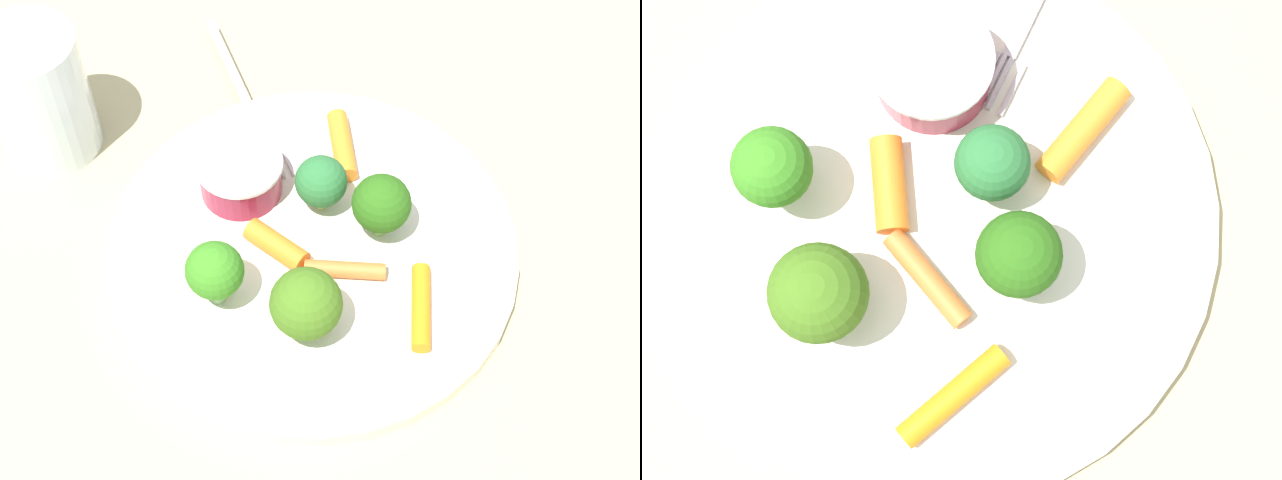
% 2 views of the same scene
% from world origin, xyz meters
% --- Properties ---
extents(ground_plane, '(2.40, 2.40, 0.00)m').
position_xyz_m(ground_plane, '(0.00, 0.00, 0.00)').
color(ground_plane, tan).
extents(plate, '(0.27, 0.27, 0.01)m').
position_xyz_m(plate, '(0.00, 0.00, 0.01)').
color(plate, silver).
rests_on(plate, ground_plane).
extents(sauce_cup, '(0.06, 0.06, 0.03)m').
position_xyz_m(sauce_cup, '(0.03, -0.06, 0.03)').
color(sauce_cup, maroon).
rests_on(sauce_cup, plate).
extents(broccoli_floret_0, '(0.04, 0.04, 0.05)m').
position_xyz_m(broccoli_floret_0, '(-0.05, -0.00, 0.04)').
color(broccoli_floret_0, '#82BC67').
rests_on(broccoli_floret_0, plate).
extents(broccoli_floret_1, '(0.03, 0.03, 0.04)m').
position_xyz_m(broccoli_floret_1, '(-0.01, -0.03, 0.04)').
color(broccoli_floret_1, '#97B464').
rests_on(broccoli_floret_1, plate).
extents(broccoli_floret_2, '(0.04, 0.04, 0.05)m').
position_xyz_m(broccoli_floret_2, '(0.07, 0.02, 0.04)').
color(broccoli_floret_2, '#83B16D').
rests_on(broccoli_floret_2, plate).
extents(broccoli_floret_3, '(0.04, 0.04, 0.05)m').
position_xyz_m(broccoli_floret_3, '(0.02, 0.06, 0.04)').
color(broccoli_floret_3, '#82C25B').
rests_on(broccoli_floret_3, plate).
extents(carrot_stick_0, '(0.05, 0.03, 0.01)m').
position_xyz_m(carrot_stick_0, '(-0.01, 0.03, 0.02)').
color(carrot_stick_0, orange).
rests_on(carrot_stick_0, plate).
extents(carrot_stick_1, '(0.03, 0.06, 0.01)m').
position_xyz_m(carrot_stick_1, '(-0.05, 0.07, 0.02)').
color(carrot_stick_1, orange).
rests_on(carrot_stick_1, plate).
extents(carrot_stick_2, '(0.02, 0.06, 0.01)m').
position_xyz_m(carrot_stick_2, '(-0.04, -0.07, 0.02)').
color(carrot_stick_2, orange).
rests_on(carrot_stick_2, plate).
extents(carrot_stick_3, '(0.04, 0.04, 0.02)m').
position_xyz_m(carrot_stick_3, '(0.02, -0.00, 0.02)').
color(carrot_stick_3, orange).
rests_on(carrot_stick_3, plate).
extents(fork, '(0.03, 0.16, 0.00)m').
position_xyz_m(fork, '(0.02, -0.13, 0.01)').
color(fork, '#BAB0B8').
rests_on(fork, plate).
extents(drinking_glass, '(0.07, 0.07, 0.10)m').
position_xyz_m(drinking_glass, '(0.15, -0.14, 0.05)').
color(drinking_glass, silver).
rests_on(drinking_glass, ground_plane).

